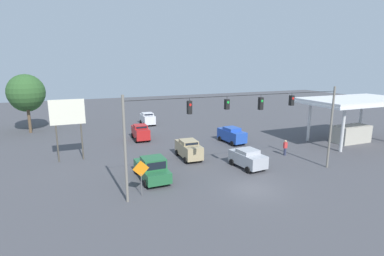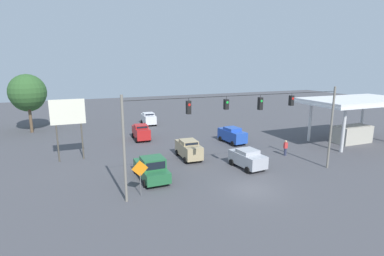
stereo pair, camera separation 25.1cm
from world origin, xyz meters
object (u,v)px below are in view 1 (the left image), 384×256
Objects in this scene: tree_horizon_left at (26,92)px; tree_horizon_right at (26,95)px; sedan_blue_oncoming_far at (232,135)px; sedan_tan_withflow_mid at (189,149)px; gas_station at (354,110)px; roadside_billboard at (68,117)px; overhead_signal_span at (243,123)px; sedan_silver_crossing_near at (248,158)px; work_zone_sign at (141,171)px; traffic_cone_second at (148,173)px; pedestrian at (285,148)px; pickup_truck_green_parked_shoulder at (152,169)px; sedan_red_withflow_far at (140,132)px; traffic_cone_third at (144,165)px; traffic_cone_nearest at (155,181)px; sedan_white_withflow_deep at (148,118)px.

tree_horizon_left is 1.11× the size of tree_horizon_right.
sedan_tan_withflow_mid is at bearing 27.31° from sedan_blue_oncoming_far.
roadside_billboard is (33.47, -5.78, 0.50)m from gas_station.
roadside_billboard is (13.40, -11.80, -0.53)m from overhead_signal_span.
work_zone_sign reaches higher than sedan_silver_crossing_near.
traffic_cone_second is 0.07× the size of tree_horizon_left.
gas_station is at bearing -163.30° from overhead_signal_span.
pedestrian is (11.54, 1.26, -3.27)m from gas_station.
pickup_truck_green_parked_shoulder is at bearing -3.89° from sedan_silver_crossing_near.
work_zone_sign is at bearing 77.41° from sedan_red_withflow_far.
roadside_billboard is at bearing -18.84° from sedan_tan_withflow_mid.
traffic_cone_second and traffic_cone_third have the same top height.
roadside_billboard reaches higher than traffic_cone_nearest.
traffic_cone_nearest is at bearing -129.90° from work_zone_sign.
traffic_cone_nearest is 1.00× the size of traffic_cone_third.
overhead_signal_span reaches higher than traffic_cone_third.
tree_horizon_right is (12.04, -26.27, 4.88)m from traffic_cone_second.
tree_horizon_right is at bearing -63.34° from traffic_cone_third.
sedan_red_withflow_far is at bearing -98.82° from pickup_truck_green_parked_shoulder.
overhead_signal_span reaches higher than sedan_blue_oncoming_far.
gas_station is (-24.77, 11.67, 3.10)m from sedan_red_withflow_far.
traffic_cone_third is at bearing -89.33° from pickup_truck_green_parked_shoulder.
traffic_cone_nearest is at bearing 81.43° from sedan_red_withflow_far.
sedan_tan_withflow_mid is at bearing -147.70° from traffic_cone_second.
pedestrian is (-15.45, 1.75, 0.55)m from traffic_cone_third.
roadside_billboard is (6.36, -7.33, 4.32)m from traffic_cone_second.
traffic_cone_second is at bearing 86.63° from traffic_cone_third.
tree_horizon_right reaches higher than gas_station.
traffic_cone_nearest is (7.00, -2.41, -4.85)m from overhead_signal_span.
traffic_cone_third is at bearing -91.10° from traffic_cone_nearest.
sedan_white_withflow_deep is at bearing -65.08° from sedan_blue_oncoming_far.
overhead_signal_span is 4.86× the size of sedan_silver_crossing_near.
tree_horizon_left is at bearing -61.05° from traffic_cone_third.
sedan_blue_oncoming_far is 0.57× the size of tree_horizon_right.
tree_horizon_left is at bearing -35.91° from sedan_red_withflow_far.
work_zone_sign is at bearing 13.73° from pedestrian.
sedan_white_withflow_deep is at bearing -109.57° from sedan_red_withflow_far.
sedan_tan_withflow_mid is 10.71m from pedestrian.
sedan_silver_crossing_near is at bearing -130.42° from overhead_signal_span.
work_zone_sign is (6.78, 7.23, 0.94)m from sedan_tan_withflow_mid.
sedan_tan_withflow_mid is at bearing 127.13° from tree_horizon_right.
overhead_signal_span is at bearing 92.94° from sedan_white_withflow_deep.
pickup_truck_green_parked_shoulder is at bearing 5.21° from gas_station.
tree_horizon_left is at bearing -69.47° from work_zone_sign.
sedan_blue_oncoming_far is 15.76m from traffic_cone_nearest.
sedan_tan_withflow_mid is 6.88× the size of traffic_cone_nearest.
gas_station is at bearing 150.64° from tree_horizon_left.
traffic_cone_nearest is 2.89m from work_zone_sign.
tree_horizon_right is (5.68, -18.93, 0.55)m from roadside_billboard.
traffic_cone_third is at bearing -93.37° from traffic_cone_second.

